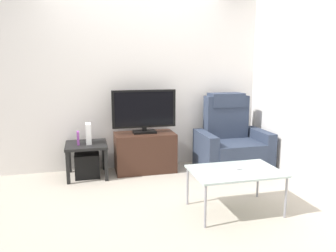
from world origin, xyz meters
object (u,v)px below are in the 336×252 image
object	(u,v)px
book_upright	(78,138)
subwoofer_box	(87,165)
coffee_table	(235,173)
tv_stand	(145,152)
game_console	(88,133)
side_table	(86,149)
cell_phone	(235,167)
television	(144,110)
recliner_armchair	(231,143)

from	to	relation	value
book_upright	subwoofer_box	bearing A→B (deg)	11.31
subwoofer_box	coffee_table	world-z (taller)	coffee_table
tv_stand	coffee_table	distance (m)	1.66
tv_stand	coffee_table	world-z (taller)	tv_stand
tv_stand	game_console	bearing A→B (deg)	-177.49
side_table	coffee_table	xyz separation A→B (m)	(1.46, -1.47, 0.03)
subwoofer_box	book_upright	world-z (taller)	book_upright
book_upright	coffee_table	distance (m)	2.13
book_upright	cell_phone	xyz separation A→B (m)	(1.58, -1.38, -0.10)
game_console	television	bearing A→B (deg)	3.91
television	game_console	bearing A→B (deg)	-176.09
television	recliner_armchair	world-z (taller)	television
book_upright	cell_phone	world-z (taller)	book_upright
side_table	subwoofer_box	bearing A→B (deg)	135.00
book_upright	cell_phone	size ratio (longest dim) A/B	1.17
tv_stand	recliner_armchair	xyz separation A→B (m)	(1.23, -0.19, 0.10)
side_table	book_upright	world-z (taller)	book_upright
tv_stand	subwoofer_box	world-z (taller)	tv_stand
television	subwoofer_box	distance (m)	1.07
coffee_table	cell_phone	world-z (taller)	cell_phone
television	side_table	bearing A→B (deg)	-175.54
subwoofer_box	game_console	distance (m)	0.43
coffee_table	recliner_armchair	bearing A→B (deg)	66.65
recliner_armchair	cell_phone	world-z (taller)	recliner_armchair
tv_stand	cell_phone	world-z (taller)	tv_stand
cell_phone	subwoofer_box	bearing A→B (deg)	122.40
subwoofer_box	game_console	xyz separation A→B (m)	(0.04, 0.01, 0.43)
subwoofer_box	game_console	bearing A→B (deg)	15.95
book_upright	cell_phone	distance (m)	2.10
game_console	coffee_table	distance (m)	2.06
tv_stand	book_upright	xyz separation A→B (m)	(-0.90, -0.06, 0.27)
side_table	coffee_table	distance (m)	2.07
television	game_console	size ratio (longest dim) A/B	3.29
subwoofer_box	game_console	world-z (taller)	game_console
subwoofer_box	book_upright	bearing A→B (deg)	-168.69
television	book_upright	world-z (taller)	television
recliner_armchair	cell_phone	size ratio (longest dim) A/B	7.20
television	side_table	xyz separation A→B (m)	(-0.80, -0.06, -0.48)
television	book_upright	bearing A→B (deg)	-174.77
subwoofer_box	side_table	bearing A→B (deg)	-45.00
tv_stand	subwoofer_box	distance (m)	0.81
cell_phone	book_upright	bearing A→B (deg)	124.67
side_table	television	bearing A→B (deg)	4.46
tv_stand	book_upright	size ratio (longest dim) A/B	4.76
television	coffee_table	distance (m)	1.73
game_console	cell_phone	bearing A→B (deg)	-44.29
recliner_armchair	game_console	world-z (taller)	recliner_armchair
recliner_armchair	side_table	distance (m)	2.03
side_table	cell_phone	distance (m)	2.04
recliner_armchair	book_upright	bearing A→B (deg)	-172.25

